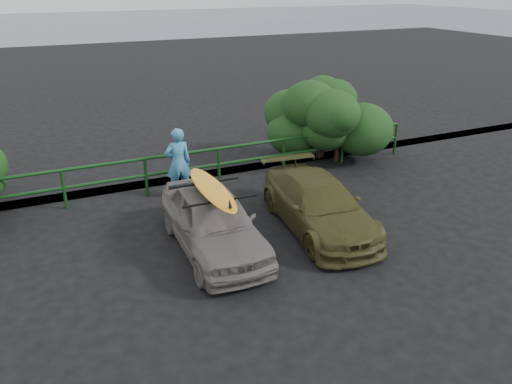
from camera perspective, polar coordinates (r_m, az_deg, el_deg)
ground at (r=9.38m, az=0.98°, el=-10.49°), size 80.00×80.00×0.00m
ocean at (r=67.32m, az=-22.66°, el=17.10°), size 200.00×200.00×0.00m
guardrail at (r=13.34m, az=-8.29°, el=2.41°), size 14.00×0.08×1.04m
shrub_right at (r=15.61m, az=8.99°, el=7.85°), size 3.20×2.40×2.29m
sedan at (r=10.23m, az=-4.93°, el=-3.38°), size 1.61×3.80×1.28m
olive_vehicle at (r=11.18m, az=7.15°, el=-1.44°), size 2.01×4.10×1.15m
man at (r=12.80m, az=-8.87°, el=3.31°), size 0.67×0.45×1.81m
roof_rack at (r=9.95m, az=-5.06°, el=0.05°), size 1.51×1.08×0.05m
surfboard at (r=9.92m, az=-5.07°, el=0.38°), size 0.58×2.52×0.07m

